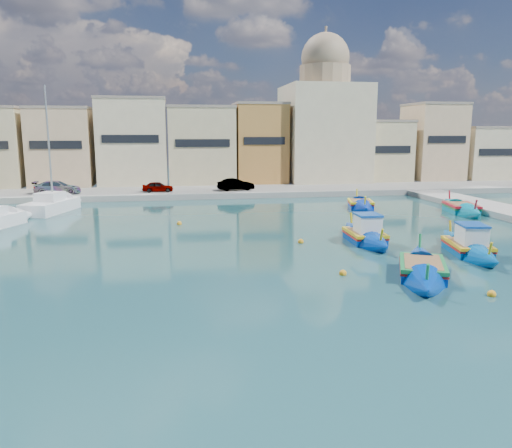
{
  "coord_description": "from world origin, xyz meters",
  "views": [
    {
      "loc": [
        -9.41,
        -22.66,
        6.73
      ],
      "look_at": [
        -4.56,
        6.0,
        1.4
      ],
      "focal_mm": 35.0,
      "sensor_mm": 36.0,
      "label": 1
    }
  ],
  "objects_px": {
    "church_block": "(324,119)",
    "luzzu_turquoise_cabin": "(468,248)",
    "luzzu_blue_cabin": "(365,236)",
    "yacht_midnorth": "(6,219)",
    "luzzu_blue_south": "(422,271)",
    "luzzu_green": "(360,205)",
    "luzzu_cyan_mid": "(461,209)",
    "yacht_north": "(62,204)"
  },
  "relations": [
    {
      "from": "church_block",
      "to": "luzzu_turquoise_cabin",
      "type": "xyz_separation_m",
      "value": [
        -3.01,
        -37.56,
        -8.08
      ]
    },
    {
      "from": "luzzu_blue_cabin",
      "to": "yacht_midnorth",
      "type": "bearing_deg",
      "value": 156.87
    },
    {
      "from": "luzzu_blue_cabin",
      "to": "yacht_midnorth",
      "type": "height_order",
      "value": "yacht_midnorth"
    },
    {
      "from": "yacht_north",
      "to": "yacht_midnorth",
      "type": "relative_size",
      "value": 1.13
    },
    {
      "from": "luzzu_turquoise_cabin",
      "to": "luzzu_blue_south",
      "type": "height_order",
      "value": "luzzu_turquoise_cabin"
    },
    {
      "from": "luzzu_turquoise_cabin",
      "to": "yacht_midnorth",
      "type": "distance_m",
      "value": 32.0
    },
    {
      "from": "luzzu_green",
      "to": "yacht_north",
      "type": "relative_size",
      "value": 0.7
    },
    {
      "from": "yacht_north",
      "to": "luzzu_turquoise_cabin",
      "type": "bearing_deg",
      "value": -39.1
    },
    {
      "from": "church_block",
      "to": "yacht_midnorth",
      "type": "relative_size",
      "value": 1.87
    },
    {
      "from": "luzzu_blue_south",
      "to": "luzzu_turquoise_cabin",
      "type": "bearing_deg",
      "value": 38.58
    },
    {
      "from": "luzzu_blue_cabin",
      "to": "yacht_north",
      "type": "relative_size",
      "value": 0.7
    },
    {
      "from": "yacht_north",
      "to": "yacht_midnorth",
      "type": "bearing_deg",
      "value": -109.63
    },
    {
      "from": "luzzu_turquoise_cabin",
      "to": "luzzu_blue_cabin",
      "type": "distance_m",
      "value": 5.99
    },
    {
      "from": "church_block",
      "to": "yacht_midnorth",
      "type": "distance_m",
      "value": 40.22
    },
    {
      "from": "luzzu_turquoise_cabin",
      "to": "yacht_midnorth",
      "type": "xyz_separation_m",
      "value": [
        -28.7,
        14.16,
        0.07
      ]
    },
    {
      "from": "luzzu_green",
      "to": "yacht_north",
      "type": "height_order",
      "value": "yacht_north"
    },
    {
      "from": "luzzu_turquoise_cabin",
      "to": "yacht_midnorth",
      "type": "bearing_deg",
      "value": 153.74
    },
    {
      "from": "luzzu_blue_south",
      "to": "luzzu_blue_cabin",
      "type": "bearing_deg",
      "value": 88.78
    },
    {
      "from": "luzzu_blue_cabin",
      "to": "luzzu_cyan_mid",
      "type": "bearing_deg",
      "value": 37.86
    },
    {
      "from": "luzzu_blue_south",
      "to": "yacht_midnorth",
      "type": "height_order",
      "value": "yacht_midnorth"
    },
    {
      "from": "luzzu_blue_south",
      "to": "church_block",
      "type": "bearing_deg",
      "value": 79.37
    },
    {
      "from": "luzzu_turquoise_cabin",
      "to": "luzzu_blue_south",
      "type": "distance_m",
      "value": 6.07
    },
    {
      "from": "luzzu_blue_south",
      "to": "yacht_midnorth",
      "type": "xyz_separation_m",
      "value": [
        -23.96,
        17.94,
        0.14
      ]
    },
    {
      "from": "luzzu_blue_south",
      "to": "yacht_north",
      "type": "bearing_deg",
      "value": 130.53
    },
    {
      "from": "luzzu_turquoise_cabin",
      "to": "luzzu_green",
      "type": "distance_m",
      "value": 17.49
    },
    {
      "from": "luzzu_cyan_mid",
      "to": "yacht_midnorth",
      "type": "distance_m",
      "value": 36.72
    },
    {
      "from": "luzzu_cyan_mid",
      "to": "yacht_north",
      "type": "xyz_separation_m",
      "value": [
        -34.18,
        7.62,
        0.17
      ]
    },
    {
      "from": "luzzu_green",
      "to": "luzzu_blue_south",
      "type": "height_order",
      "value": "luzzu_blue_south"
    },
    {
      "from": "luzzu_turquoise_cabin",
      "to": "yacht_midnorth",
      "type": "height_order",
      "value": "yacht_midnorth"
    },
    {
      "from": "luzzu_cyan_mid",
      "to": "luzzu_blue_south",
      "type": "xyz_separation_m",
      "value": [
        -12.76,
        -17.43,
        -0.02
      ]
    },
    {
      "from": "luzzu_turquoise_cabin",
      "to": "luzzu_blue_south",
      "type": "xyz_separation_m",
      "value": [
        -4.74,
        -3.78,
        -0.07
      ]
    },
    {
      "from": "church_block",
      "to": "luzzu_blue_south",
      "type": "distance_m",
      "value": 42.85
    },
    {
      "from": "luzzu_turquoise_cabin",
      "to": "luzzu_green",
      "type": "bearing_deg",
      "value": 88.56
    },
    {
      "from": "luzzu_blue_cabin",
      "to": "luzzu_blue_south",
      "type": "bearing_deg",
      "value": -91.22
    },
    {
      "from": "luzzu_blue_cabin",
      "to": "yacht_midnorth",
      "type": "relative_size",
      "value": 0.79
    },
    {
      "from": "luzzu_blue_cabin",
      "to": "luzzu_blue_south",
      "type": "xyz_separation_m",
      "value": [
        -0.16,
        -7.64,
        -0.08
      ]
    },
    {
      "from": "church_block",
      "to": "luzzu_blue_south",
      "type": "height_order",
      "value": "church_block"
    },
    {
      "from": "church_block",
      "to": "luzzu_green",
      "type": "relative_size",
      "value": 2.39
    },
    {
      "from": "luzzu_green",
      "to": "yacht_north",
      "type": "distance_m",
      "value": 26.87
    },
    {
      "from": "luzzu_blue_south",
      "to": "yacht_midnorth",
      "type": "relative_size",
      "value": 0.86
    },
    {
      "from": "luzzu_blue_cabin",
      "to": "luzzu_cyan_mid",
      "type": "height_order",
      "value": "luzzu_blue_cabin"
    },
    {
      "from": "church_block",
      "to": "luzzu_cyan_mid",
      "type": "height_order",
      "value": "church_block"
    }
  ]
}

